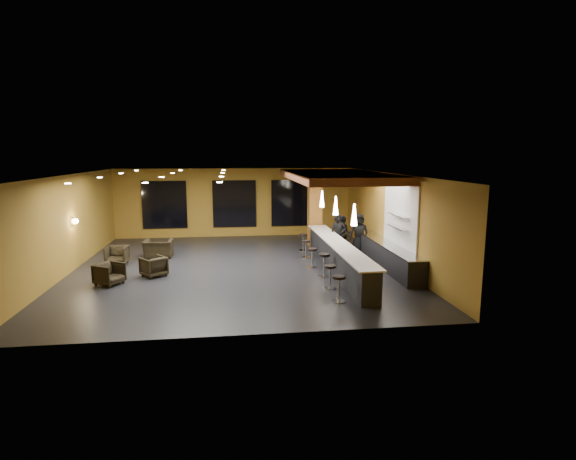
{
  "coord_description": "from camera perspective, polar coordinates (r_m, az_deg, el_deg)",
  "views": [
    {
      "loc": [
        -0.23,
        -16.63,
        4.27
      ],
      "look_at": [
        2.0,
        0.5,
        1.3
      ],
      "focal_mm": 28.0,
      "sensor_mm": 36.0,
      "label": 1
    }
  ],
  "objects": [
    {
      "name": "bar_stool_5",
      "position": [
        19.79,
        1.95,
        -1.29
      ],
      "size": [
        0.38,
        0.38,
        0.75
      ],
      "rotation": [
        0.0,
        0.0,
        -0.1
      ],
      "color": "silver",
      "rests_on": "floor"
    },
    {
      "name": "wall_front",
      "position": [
        10.39,
        -5.95,
        -4.32
      ],
      "size": [
        12.0,
        0.1,
        3.5
      ],
      "primitive_type": "cube",
      "color": "olive",
      "rests_on": "floor"
    },
    {
      "name": "armchair_b",
      "position": [
        16.45,
        -16.69,
        -4.45
      ],
      "size": [
        1.06,
        1.07,
        0.7
      ],
      "primitive_type": "imported",
      "rotation": [
        0.0,
        0.0,
        3.8
      ],
      "color": "black",
      "rests_on": "floor"
    },
    {
      "name": "armchair_d",
      "position": [
        19.29,
        -16.12,
        -2.29
      ],
      "size": [
        1.15,
        1.01,
        0.74
      ],
      "primitive_type": "imported",
      "rotation": [
        0.0,
        0.0,
        3.13
      ],
      "color": "black",
      "rests_on": "floor"
    },
    {
      "name": "bar_stool_3",
      "position": [
        16.88,
        3.1,
        -3.24
      ],
      "size": [
        0.38,
        0.38,
        0.75
      ],
      "rotation": [
        0.0,
        0.0,
        0.34
      ],
      "color": "silver",
      "rests_on": "floor"
    },
    {
      "name": "bar_counter",
      "position": [
        16.54,
        6.36,
        -3.48
      ],
      "size": [
        0.6,
        8.0,
        1.0
      ],
      "primitive_type": "cube",
      "color": "black",
      "rests_on": "floor"
    },
    {
      "name": "wall_shelf_upper",
      "position": [
        16.72,
        13.87,
        1.84
      ],
      "size": [
        0.3,
        1.5,
        0.03
      ],
      "primitive_type": "cube",
      "color": "silver",
      "rests_on": "wall_right"
    },
    {
      "name": "column",
      "position": [
        20.75,
        3.42,
        2.76
      ],
      "size": [
        0.6,
        0.6,
        3.5
      ],
      "primitive_type": "cube",
      "color": "#945B21",
      "rests_on": "floor"
    },
    {
      "name": "window_center",
      "position": [
        23.21,
        -6.81,
        3.33
      ],
      "size": [
        2.2,
        0.06,
        2.4
      ],
      "primitive_type": "cube",
      "color": "black",
      "rests_on": "wall_back"
    },
    {
      "name": "pendant_1",
      "position": [
        16.7,
        6.08,
        3.1
      ],
      "size": [
        0.2,
        0.2,
        0.7
      ],
      "primitive_type": "cone",
      "color": "white",
      "rests_on": "wood_soffit"
    },
    {
      "name": "window_right",
      "position": [
        23.44,
        0.55,
        3.46
      ],
      "size": [
        2.2,
        0.06,
        2.4
      ],
      "primitive_type": "cube",
      "color": "black",
      "rests_on": "wall_back"
    },
    {
      "name": "armchair_c",
      "position": [
        18.61,
        -20.89,
        -3.02
      ],
      "size": [
        0.81,
        0.83,
        0.72
      ],
      "primitive_type": "imported",
      "rotation": [
        0.0,
        0.0,
        -0.04
      ],
      "color": "black",
      "rests_on": "floor"
    },
    {
      "name": "ceiling",
      "position": [
        16.65,
        -6.67,
        7.21
      ],
      "size": [
        12.0,
        13.0,
        0.1
      ],
      "primitive_type": "cube",
      "color": "black"
    },
    {
      "name": "wall_back",
      "position": [
        23.32,
        -6.82,
        3.48
      ],
      "size": [
        12.0,
        0.1,
        3.5
      ],
      "primitive_type": "cube",
      "color": "olive",
      "rests_on": "floor"
    },
    {
      "name": "tile_backsplash",
      "position": [
        16.96,
        14.07,
        1.77
      ],
      "size": [
        0.06,
        3.2,
        2.4
      ],
      "primitive_type": "cube",
      "color": "white",
      "rests_on": "wall_right"
    },
    {
      "name": "bar_top",
      "position": [
        16.43,
        6.4,
        -1.7
      ],
      "size": [
        0.78,
        8.1,
        0.05
      ],
      "primitive_type": "cube",
      "color": "silver",
      "rests_on": "bar_counter"
    },
    {
      "name": "prep_top",
      "position": [
        17.5,
        12.38,
        -1.63
      ],
      "size": [
        0.72,
        6.0,
        0.03
      ],
      "primitive_type": "cube",
      "color": "silver",
      "rests_on": "prep_counter"
    },
    {
      "name": "pendant_2",
      "position": [
        19.13,
        4.34,
        3.97
      ],
      "size": [
        0.2,
        0.2,
        0.7
      ],
      "primitive_type": "cone",
      "color": "white",
      "rests_on": "wood_soffit"
    },
    {
      "name": "wall_shelf_lower",
      "position": [
        16.79,
        13.81,
        0.32
      ],
      "size": [
        0.3,
        1.5,
        0.03
      ],
      "primitive_type": "cube",
      "color": "silver",
      "rests_on": "wall_right"
    },
    {
      "name": "pendant_0",
      "position": [
        14.3,
        8.4,
        1.94
      ],
      "size": [
        0.2,
        0.2,
        0.7
      ],
      "primitive_type": "cone",
      "color": "white",
      "rests_on": "wood_soffit"
    },
    {
      "name": "wood_soffit",
      "position": [
        18.15,
        6.11,
        6.83
      ],
      "size": [
        3.6,
        8.0,
        0.28
      ],
      "primitive_type": "cube",
      "color": "brown",
      "rests_on": "ceiling"
    },
    {
      "name": "prep_counter",
      "position": [
        17.59,
        12.32,
        -3.08
      ],
      "size": [
        0.7,
        6.0,
        0.86
      ],
      "primitive_type": "cube",
      "color": "black",
      "rests_on": "floor"
    },
    {
      "name": "bar_stool_2",
      "position": [
        15.7,
        4.63,
        -4.08
      ],
      "size": [
        0.41,
        0.41,
        0.82
      ],
      "rotation": [
        0.0,
        0.0,
        -0.36
      ],
      "color": "silver",
      "rests_on": "floor"
    },
    {
      "name": "window_left",
      "position": [
        23.44,
        -15.41,
        3.11
      ],
      "size": [
        2.2,
        0.06,
        2.4
      ],
      "primitive_type": "cube",
      "color": "black",
      "rests_on": "wall_back"
    },
    {
      "name": "wall_sconce",
      "position": [
        18.21,
        -25.42,
        1.01
      ],
      "size": [
        0.22,
        0.22,
        0.22
      ],
      "primitive_type": "sphere",
      "color": "#FFE5B2",
      "rests_on": "wall_left"
    },
    {
      "name": "staff_a",
      "position": [
        18.7,
        6.37,
        -0.69
      ],
      "size": [
        0.72,
        0.53,
        1.8
      ],
      "primitive_type": "imported",
      "rotation": [
        0.0,
        0.0,
        -0.17
      ],
      "color": "black",
      "rests_on": "floor"
    },
    {
      "name": "bar_stool_4",
      "position": [
        18.47,
        2.29,
        -2.13
      ],
      "size": [
        0.37,
        0.37,
        0.73
      ],
      "rotation": [
        0.0,
        0.0,
        0.22
      ],
      "color": "silver",
      "rests_on": "floor"
    },
    {
      "name": "staff_b",
      "position": [
        19.69,
        7.03,
        -0.5
      ],
      "size": [
        0.91,
        0.79,
        1.58
      ],
      "primitive_type": "imported",
      "rotation": [
        0.0,
        0.0,
        -0.29
      ],
      "color": "black",
      "rests_on": "floor"
    },
    {
      "name": "bar_stool_0",
      "position": [
        13.13,
        6.48,
        -6.98
      ],
      "size": [
        0.4,
        0.4,
        0.78
      ],
      "rotation": [
        0.0,
        0.0,
        0.11
      ],
      "color": "silver",
      "rests_on": "floor"
    },
    {
      "name": "bar_stool_1",
      "position": [
        14.37,
        5.35,
        -5.55
      ],
      "size": [
        0.38,
        0.38,
        0.76
      ],
      "rotation": [
        0.0,
        0.0,
        0.16
      ],
      "color": "silver",
      "rests_on": "floor"
    },
    {
      "name": "floor",
      "position": [
        17.18,
        -6.44,
        -4.87
      ],
      "size": [
        12.0,
        13.0,
        0.1
      ],
      "primitive_type": "cube",
      "color": "black",
      "rests_on": "ground"
    },
    {
      "name": "wall_right",
      "position": [
        17.95,
        13.14,
        1.43
      ],
      "size": [
        0.1,
        13.0,
        3.5
      ],
      "primitive_type": "cube",
      "color": "olive",
      "rests_on": "floor"
    },
    {
      "name": "wall_left",
      "position": [
        17.8,
        -26.42,
        0.59
      ],
      "size": [
        0.1,
        13.0,
        3.5
      ],
      "primitive_type": "cube",
      "color": "olive",
      "rests_on": "floor"
    },
    {
      "name": "armchair_a",
      "position": [
        15.9,
        -21.74,
        -5.2
      ],
      "size": [
        1.07,
        1.06,
        0.72
      ],
      "primitive_type": "imported",
      "rotation": [
        0.0,
        0.0,
        1.02
      ],
      "color": "black",
      "rests_on": "floor"
    },
    {
      "name": "staff_c",
      "position": [
        19.51,
        9.02,
        -0.45
      ],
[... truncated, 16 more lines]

